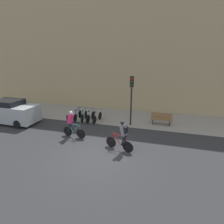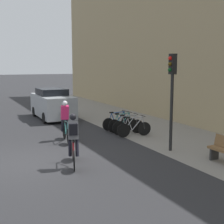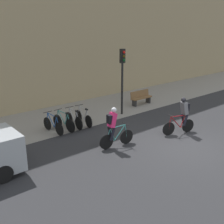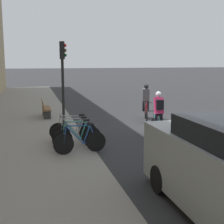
{
  "view_description": "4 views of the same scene",
  "coord_description": "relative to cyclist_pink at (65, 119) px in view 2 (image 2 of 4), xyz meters",
  "views": [
    {
      "loc": [
        2.95,
        -7.45,
        4.97
      ],
      "look_at": [
        -0.31,
        4.09,
        1.22
      ],
      "focal_mm": 28.0,
      "sensor_mm": 36.0,
      "label": 1
    },
    {
      "loc": [
        10.42,
        -2.12,
        3.29
      ],
      "look_at": [
        -1.75,
        3.85,
        1.23
      ],
      "focal_mm": 50.0,
      "sensor_mm": 36.0,
      "label": 2
    },
    {
      "loc": [
        -9.41,
        -6.41,
        5.06
      ],
      "look_at": [
        -1.85,
        2.65,
        1.28
      ],
      "focal_mm": 45.0,
      "sensor_mm": 36.0,
      "label": 3
    },
    {
      "loc": [
        -12.97,
        6.42,
        2.9
      ],
      "look_at": [
        -1.96,
        3.56,
        1.0
      ],
      "focal_mm": 50.0,
      "sensor_mm": 36.0,
      "label": 4
    }
  ],
  "objects": [
    {
      "name": "parked_bike_1",
      "position": [
        -0.56,
        3.1,
        -0.54
      ],
      "size": [
        0.46,
        1.67,
        0.97
      ],
      "color": "black",
      "rests_on": "ground"
    },
    {
      "name": "traffic_light_pole",
      "position": [
        3.3,
        3.14,
        1.61
      ],
      "size": [
        0.26,
        0.3,
        3.7
      ],
      "color": "black",
      "rests_on": "ground"
    },
    {
      "name": "parked_car",
      "position": [
        -5.88,
        1.05,
        -0.05
      ],
      "size": [
        4.3,
        1.84,
        1.85
      ],
      "color": "#9EA3A8",
      "rests_on": "ground"
    },
    {
      "name": "ground",
      "position": [
        2.4,
        -1.91,
        -0.95
      ],
      "size": [
        200.0,
        200.0,
        0.0
      ],
      "primitive_type": "plane",
      "color": "#2B2B2D"
    },
    {
      "name": "parked_bike_0",
      "position": [
        -1.14,
        3.1,
        -0.55
      ],
      "size": [
        0.46,
        1.68,
        0.96
      ],
      "color": "black",
      "rests_on": "ground"
    },
    {
      "name": "cyclist_grey",
      "position": [
        3.53,
        -0.85,
        -0.0
      ],
      "size": [
        1.67,
        0.64,
        1.76
      ],
      "color": "black",
      "rests_on": "ground"
    },
    {
      "name": "cyclist_pink",
      "position": [
        0.0,
        0.0,
        0.0
      ],
      "size": [
        1.66,
        0.5,
        1.77
      ],
      "color": "black",
      "rests_on": "ground"
    },
    {
      "name": "parked_bike_2",
      "position": [
        0.02,
        3.1,
        -0.55
      ],
      "size": [
        0.46,
        1.65,
        0.97
      ],
      "color": "black",
      "rests_on": "ground"
    },
    {
      "name": "kerb_strip",
      "position": [
        2.4,
        4.84,
        -0.94
      ],
      "size": [
        44.0,
        4.5,
        0.01
      ],
      "primitive_type": "cube",
      "color": "gray",
      "rests_on": "ground"
    },
    {
      "name": "parked_bike_3",
      "position": [
        0.6,
        3.1,
        -0.55
      ],
      "size": [
        0.46,
        1.7,
        0.96
      ],
      "color": "black",
      "rests_on": "ground"
    }
  ]
}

